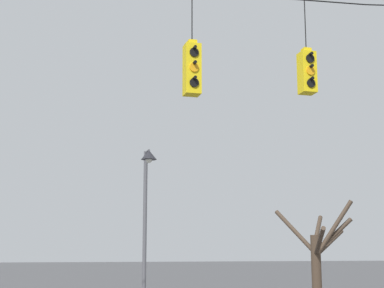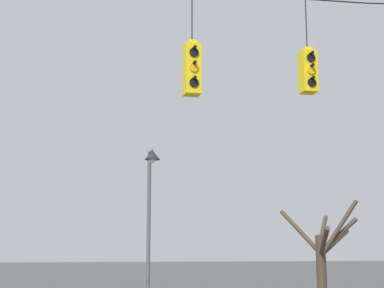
{
  "view_description": "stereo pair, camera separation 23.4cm",
  "coord_description": "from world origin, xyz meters",
  "px_view_note": "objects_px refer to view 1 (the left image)",
  "views": [
    {
      "loc": [
        -4.38,
        -11.9,
        2.04
      ],
      "look_at": [
        -1.25,
        -0.15,
        4.25
      ],
      "focal_mm": 55.0,
      "sensor_mm": 36.0,
      "label": 1
    },
    {
      "loc": [
        -4.16,
        -11.96,
        2.04
      ],
      "look_at": [
        -1.25,
        -0.15,
        4.25
      ],
      "focal_mm": 55.0,
      "sensor_mm": 36.0,
      "label": 2
    }
  ],
  "objects_px": {
    "traffic_light_near_left_pole": "(307,72)",
    "bare_tree": "(318,255)",
    "traffic_light_near_right_pole": "(192,69)",
    "street_lamp": "(147,193)"
  },
  "relations": [
    {
      "from": "traffic_light_near_right_pole",
      "to": "bare_tree",
      "type": "height_order",
      "value": "traffic_light_near_right_pole"
    },
    {
      "from": "traffic_light_near_right_pole",
      "to": "traffic_light_near_left_pole",
      "type": "relative_size",
      "value": 1.1
    },
    {
      "from": "traffic_light_near_right_pole",
      "to": "street_lamp",
      "type": "relative_size",
      "value": 0.48
    },
    {
      "from": "traffic_light_near_right_pole",
      "to": "street_lamp",
      "type": "distance_m",
      "value": 6.27
    },
    {
      "from": "traffic_light_near_left_pole",
      "to": "traffic_light_near_right_pole",
      "type": "bearing_deg",
      "value": 179.98
    },
    {
      "from": "traffic_light_near_left_pole",
      "to": "bare_tree",
      "type": "xyz_separation_m",
      "value": [
        3.36,
        6.42,
        -4.14
      ]
    },
    {
      "from": "traffic_light_near_left_pole",
      "to": "street_lamp",
      "type": "relative_size",
      "value": 0.44
    },
    {
      "from": "traffic_light_near_right_pole",
      "to": "traffic_light_near_left_pole",
      "type": "xyz_separation_m",
      "value": [
        2.71,
        -0.0,
        0.15
      ]
    },
    {
      "from": "street_lamp",
      "to": "bare_tree",
      "type": "height_order",
      "value": "street_lamp"
    },
    {
      "from": "traffic_light_near_right_pole",
      "to": "traffic_light_near_left_pole",
      "type": "bearing_deg",
      "value": -0.02
    }
  ]
}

